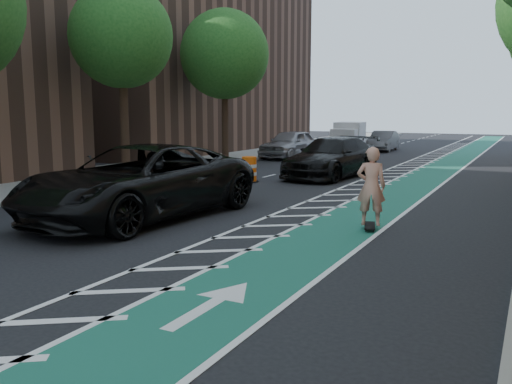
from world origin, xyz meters
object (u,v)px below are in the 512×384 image
Objects in this scene: suv_near at (139,182)px; barrel_a at (165,183)px; suv_far at (332,157)px; skateboarder at (371,186)px.

suv_near is 7.52× the size of barrel_a.
suv_near is at bearing -91.16° from suv_far.
barrel_a is (-1.60, 3.23, -0.54)m from suv_near.
skateboarder is at bearing -58.46° from suv_far.
skateboarder is 7.74m from barrel_a.
barrel_a is at bearing -105.38° from suv_far.
skateboarder is 0.32× the size of suv_far.
suv_near reaches higher than barrel_a.
suv_near is (-5.90, -1.43, -0.08)m from skateboarder.
suv_near is 11.03m from suv_far.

